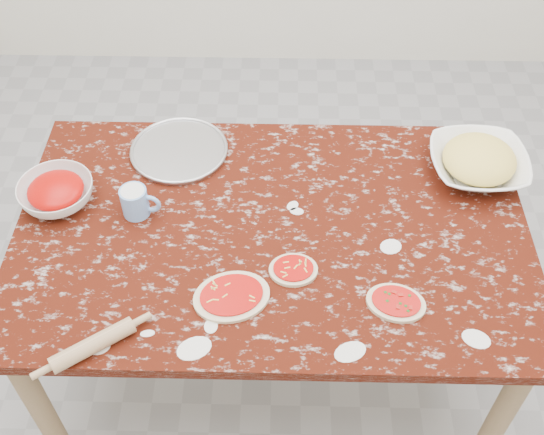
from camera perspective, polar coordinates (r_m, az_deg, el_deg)
The scene contains 10 objects.
ground at distance 2.67m, azimuth -0.00°, elevation -11.56°, with size 4.00×4.00×0.00m, color gray.
worktable at distance 2.12m, azimuth -0.00°, elevation -2.40°, with size 1.60×1.00×0.75m.
pizza_tray at distance 2.32m, azimuth -7.99°, elevation 5.69°, with size 0.33×0.33×0.01m, color #B2B2B7.
sauce_bowl at distance 2.22m, azimuth -18.03°, elevation 1.99°, with size 0.24×0.24×0.07m, color white.
cheese_bowl at distance 2.30m, azimuth 17.28°, elevation 4.39°, with size 0.32×0.32×0.08m, color white.
flour_mug at distance 2.11m, azimuth -11.63°, elevation 1.35°, with size 0.13×0.09×0.10m.
pizza_left at distance 1.89m, azimuth -3.50°, elevation -6.78°, with size 0.26×0.23×0.02m.
pizza_mid at distance 1.95m, azimuth 1.85°, elevation -4.51°, with size 0.15×0.13×0.02m.
pizza_right at distance 1.91m, azimuth 10.61°, elevation -7.21°, with size 0.19×0.16×0.02m.
rolling_pin at distance 1.85m, azimuth -15.16°, elevation -10.53°, with size 0.05×0.05×0.23m, color tan.
Camera 1 is at (0.03, -1.35, 2.30)m, focal length 43.76 mm.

